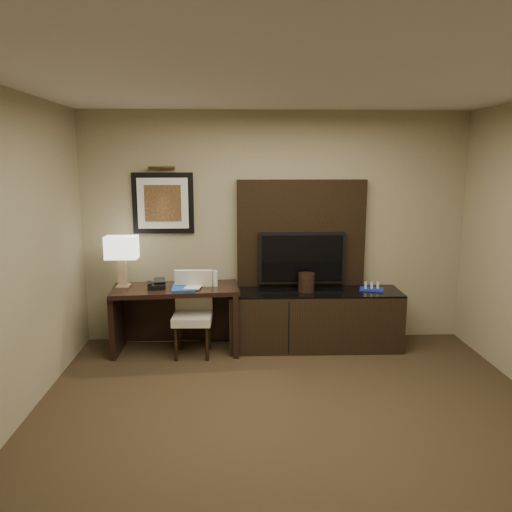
{
  "coord_description": "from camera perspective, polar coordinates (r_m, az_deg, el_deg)",
  "views": [
    {
      "loc": [
        -0.48,
        -3.32,
        2.13
      ],
      "look_at": [
        -0.26,
        1.8,
        1.15
      ],
      "focal_mm": 35.0,
      "sensor_mm": 36.0,
      "label": 1
    }
  ],
  "objects": [
    {
      "name": "floor",
      "position": [
        3.98,
        5.16,
        -21.68
      ],
      "size": [
        4.5,
        5.0,
        0.01
      ],
      "primitive_type": "cube",
      "color": "#2F2215",
      "rests_on": "ground"
    },
    {
      "name": "ceiling",
      "position": [
        3.41,
        5.98,
        20.4
      ],
      "size": [
        4.5,
        5.0,
        0.01
      ],
      "primitive_type": "cube",
      "color": "silver",
      "rests_on": "wall_back"
    },
    {
      "name": "wall_back",
      "position": [
        5.89,
        2.2,
        3.21
      ],
      "size": [
        4.5,
        0.01,
        2.7
      ],
      "primitive_type": "cube",
      "color": "gray",
      "rests_on": "floor"
    },
    {
      "name": "desk",
      "position": [
        5.74,
        -9.04,
        -7.15
      ],
      "size": [
        1.43,
        0.7,
        0.75
      ],
      "primitive_type": "cube",
      "rotation": [
        0.0,
        0.0,
        0.08
      ],
      "color": "black",
      "rests_on": "floor"
    },
    {
      "name": "credenza",
      "position": [
        5.83,
        6.7,
        -7.17
      ],
      "size": [
        1.96,
        0.57,
        0.67
      ],
      "primitive_type": "cube",
      "rotation": [
        0.0,
        0.0,
        -0.02
      ],
      "color": "black",
      "rests_on": "floor"
    },
    {
      "name": "tv_wall_panel",
      "position": [
        5.88,
        5.16,
        2.36
      ],
      "size": [
        1.5,
        0.12,
        1.3
      ],
      "primitive_type": "cube",
      "color": "black",
      "rests_on": "wall_back"
    },
    {
      "name": "tv",
      "position": [
        5.82,
        5.24,
        -0.22
      ],
      "size": [
        1.0,
        0.08,
        0.6
      ],
      "primitive_type": "cube",
      "color": "black",
      "rests_on": "tv_wall_panel"
    },
    {
      "name": "artwork",
      "position": [
        5.88,
        -10.57,
        5.95
      ],
      "size": [
        0.7,
        0.04,
        0.7
      ],
      "primitive_type": "cube",
      "color": "black",
      "rests_on": "wall_back"
    },
    {
      "name": "picture_light",
      "position": [
        5.82,
        -10.76,
        9.85
      ],
      "size": [
        0.04,
        0.04,
        0.3
      ],
      "primitive_type": "cylinder",
      "color": "#443015",
      "rests_on": "wall_back"
    },
    {
      "name": "desk_chair",
      "position": [
        5.57,
        -7.26,
        -6.97
      ],
      "size": [
        0.43,
        0.5,
        0.88
      ],
      "primitive_type": null,
      "rotation": [
        0.0,
        0.0,
        -0.03
      ],
      "color": "beige",
      "rests_on": "floor"
    },
    {
      "name": "table_lamp",
      "position": [
        5.73,
        -15.03,
        -0.74
      ],
      "size": [
        0.38,
        0.29,
        0.55
      ],
      "primitive_type": null,
      "rotation": [
        0.0,
        0.0,
        -0.33
      ],
      "color": "tan",
      "rests_on": "desk"
    },
    {
      "name": "desk_phone",
      "position": [
        5.6,
        -11.29,
        -3.22
      ],
      "size": [
        0.21,
        0.2,
        0.09
      ],
      "primitive_type": null,
      "rotation": [
        0.0,
        0.0,
        0.19
      ],
      "color": "black",
      "rests_on": "desk"
    },
    {
      "name": "blue_folder",
      "position": [
        5.56,
        -8.22,
        -3.58
      ],
      "size": [
        0.27,
        0.35,
        0.02
      ],
      "primitive_type": "cube",
      "rotation": [
        0.0,
        0.0,
        0.05
      ],
      "color": "#174395",
      "rests_on": "desk"
    },
    {
      "name": "book",
      "position": [
        5.55,
        -8.12,
        -2.45
      ],
      "size": [
        0.18,
        0.04,
        0.24
      ],
      "primitive_type": "imported",
      "rotation": [
        0.0,
        0.0,
        -0.12
      ],
      "color": "#C1B397",
      "rests_on": "desk"
    },
    {
      "name": "water_bottle",
      "position": [
        5.6,
        -4.71,
        -2.58
      ],
      "size": [
        0.08,
        0.08,
        0.18
      ],
      "primitive_type": "cylinder",
      "rotation": [
        0.0,
        0.0,
        0.32
      ],
      "color": "silver",
      "rests_on": "desk"
    },
    {
      "name": "ice_bucket",
      "position": [
        5.69,
        5.78,
        -3.0
      ],
      "size": [
        0.23,
        0.23,
        0.21
      ],
      "primitive_type": "cylinder",
      "rotation": [
        0.0,
        0.0,
        -0.23
      ],
      "color": "black",
      "rests_on": "credenza"
    },
    {
      "name": "minibar_tray",
      "position": [
        5.87,
        13.09,
        -3.37
      ],
      "size": [
        0.3,
        0.23,
        0.1
      ],
      "primitive_type": null,
      "rotation": [
        0.0,
        0.0,
        -0.31
      ],
      "color": "#172597",
      "rests_on": "credenza"
    }
  ]
}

